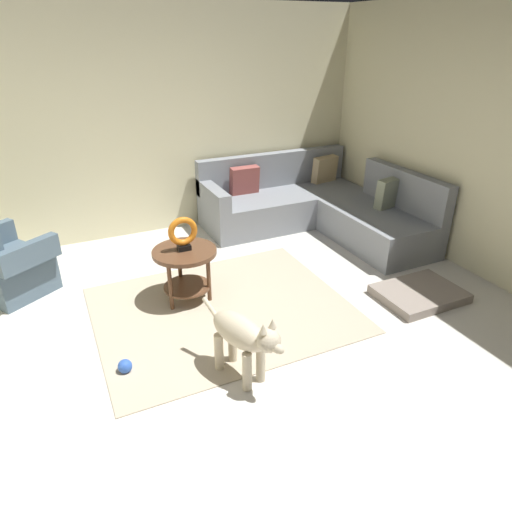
{
  "coord_description": "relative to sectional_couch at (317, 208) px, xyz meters",
  "views": [
    {
      "loc": [
        -1.11,
        -2.7,
        2.35
      ],
      "look_at": [
        0.45,
        0.6,
        0.55
      ],
      "focal_mm": 31.86,
      "sensor_mm": 36.0,
      "label": 1
    }
  ],
  "objects": [
    {
      "name": "armchair",
      "position": [
        -3.63,
        -0.15,
        0.03
      ],
      "size": [
        0.94,
        1.0,
        0.88
      ],
      "rotation": [
        0.0,
        0.0,
        -0.98
      ],
      "color": "#4C6070",
      "rests_on": "ground_plane"
    },
    {
      "name": "ground_plane",
      "position": [
        -1.99,
        -2.01,
        -0.34
      ],
      "size": [
        6.0,
        6.0,
        0.1
      ],
      "primitive_type": "cube",
      "color": "silver"
    },
    {
      "name": "torus_sculpture",
      "position": [
        -2.08,
        -1.0,
        0.42
      ],
      "size": [
        0.28,
        0.08,
        0.33
      ],
      "color": "black",
      "rests_on": "side_table"
    },
    {
      "name": "dog_bed_mat",
      "position": [
        -0.01,
        -1.93,
        -0.25
      ],
      "size": [
        0.8,
        0.6,
        0.09
      ],
      "primitive_type": "cube",
      "color": "gray",
      "rests_on": "ground_plane"
    },
    {
      "name": "dog_toy_ball",
      "position": [
        -2.84,
        -1.81,
        -0.24
      ],
      "size": [
        0.11,
        0.11,
        0.11
      ],
      "primitive_type": "sphere",
      "color": "blue",
      "rests_on": "ground_plane"
    },
    {
      "name": "wall_back",
      "position": [
        -1.99,
        0.93,
        1.06
      ],
      "size": [
        6.0,
        0.12,
        2.7
      ],
      "primitive_type": "cube",
      "color": "beige",
      "rests_on": "ground_plane"
    },
    {
      "name": "area_rug",
      "position": [
        -1.84,
        -1.31,
        -0.29
      ],
      "size": [
        2.3,
        1.9,
        0.01
      ],
      "primitive_type": "cube",
      "color": "#BCAD93",
      "rests_on": "ground_plane"
    },
    {
      "name": "side_table",
      "position": [
        -2.08,
        -1.0,
        0.12
      ],
      "size": [
        0.6,
        0.6,
        0.54
      ],
      "color": "brown",
      "rests_on": "ground_plane"
    },
    {
      "name": "dog",
      "position": [
        -2.04,
        -2.25,
        0.09
      ],
      "size": [
        0.38,
        0.82,
        0.63
      ],
      "rotation": [
        0.0,
        0.0,
        3.48
      ],
      "color": "beige",
      "rests_on": "ground_plane"
    },
    {
      "name": "sectional_couch",
      "position": [
        0.0,
        0.0,
        0.0
      ],
      "size": [
        2.2,
        2.25,
        0.88
      ],
      "color": "gray",
      "rests_on": "ground_plane"
    }
  ]
}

